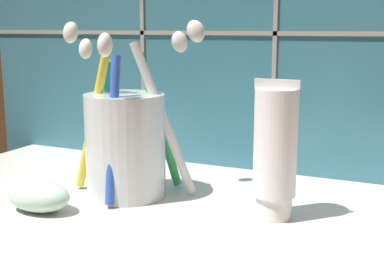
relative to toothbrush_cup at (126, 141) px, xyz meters
The scene contains 4 objects.
sink_counter 12.28cm from the toothbrush_cup, 24.24° to the right, with size 69.61×39.14×2.00cm, color silver.
toothbrush_cup is the anchor object (origin of this frame).
toothpaste_tube 15.70cm from the toothbrush_cup, ahead, with size 4.09×3.90×12.66cm.
soap_bar 10.12cm from the toothbrush_cup, 122.58° to the right, with size 6.57×4.14×2.95cm, color silver.
Camera 1 is at (19.10, -41.19, 19.17)cm, focal length 50.00 mm.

